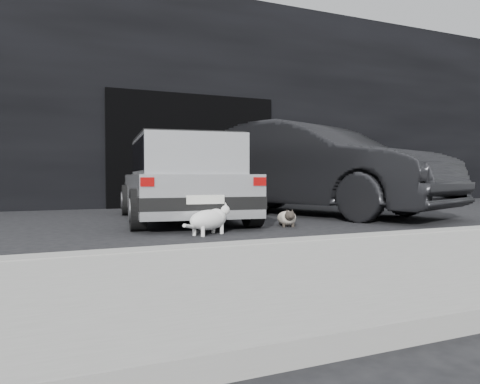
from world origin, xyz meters
name	(u,v)px	position (x,y,z in m)	size (l,w,h in m)	color
ground	(217,224)	(0.00, 0.00, 0.00)	(80.00, 80.00, 0.00)	black
building_facade	(170,110)	(1.00, 6.00, 2.50)	(34.00, 4.00, 5.00)	black
garage_opening	(194,150)	(1.00, 3.99, 1.30)	(4.00, 0.10, 2.60)	black
curb	(397,238)	(1.00, -2.60, 0.06)	(18.00, 0.25, 0.12)	gray
silver_hatchback	(183,175)	(-0.30, 0.72, 0.72)	(2.16, 3.78, 1.32)	silver
second_car	(311,168)	(2.27, 1.00, 0.85)	(1.80, 5.15, 1.70)	black
cat_siamese	(287,218)	(0.81, -0.65, 0.12)	(0.41, 0.73, 0.26)	beige
cat_white	(210,219)	(-0.50, -1.06, 0.19)	(0.75, 0.52, 0.39)	white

